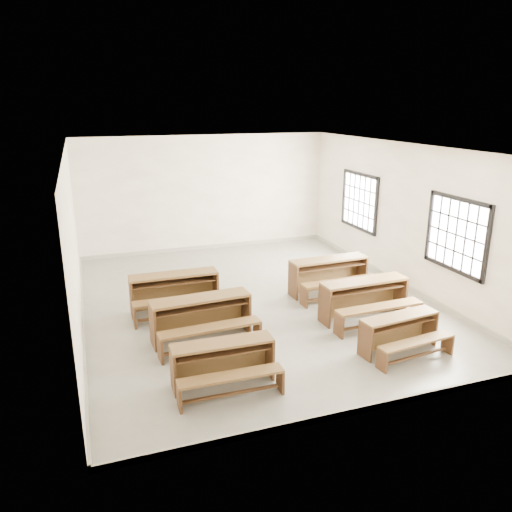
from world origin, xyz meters
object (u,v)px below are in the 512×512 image
object	(u,v)px
desk_set_0	(224,361)
desk_set_1	(202,316)
desk_set_4	(365,297)
desk_set_2	(175,290)
desk_set_5	(330,273)
desk_set_3	(401,331)

from	to	relation	value
desk_set_0	desk_set_1	xyz separation A→B (m)	(0.05, 1.55, 0.06)
desk_set_1	desk_set_4	world-z (taller)	desk_set_1
desk_set_0	desk_set_4	size ratio (longest dim) A/B	0.86
desk_set_4	desk_set_2	bearing A→B (deg)	153.05
desk_set_5	desk_set_4	bearing A→B (deg)	-91.66
desk_set_2	desk_set_5	distance (m)	3.38
desk_set_0	desk_set_5	bearing A→B (deg)	42.58
desk_set_2	desk_set_4	world-z (taller)	desk_set_2
desk_set_2	desk_set_3	xyz separation A→B (m)	(3.25, -2.92, -0.09)
desk_set_0	desk_set_3	distance (m)	3.08
desk_set_5	desk_set_1	bearing A→B (deg)	-159.57
desk_set_2	desk_set_4	xyz separation A→B (m)	(3.39, -1.58, -0.00)
desk_set_0	desk_set_1	distance (m)	1.55
desk_set_4	desk_set_5	distance (m)	1.46
desk_set_0	desk_set_5	xyz separation A→B (m)	(3.21, 2.85, 0.06)
desk_set_0	desk_set_5	size ratio (longest dim) A/B	0.86
desk_set_3	desk_set_4	size ratio (longest dim) A/B	0.84
desk_set_5	desk_set_3	bearing A→B (deg)	-94.47
desk_set_3	desk_set_1	bearing A→B (deg)	147.14
desk_set_0	desk_set_1	world-z (taller)	desk_set_1
desk_set_2	desk_set_3	size ratio (longest dim) A/B	1.18
desk_set_1	desk_set_3	size ratio (longest dim) A/B	1.21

